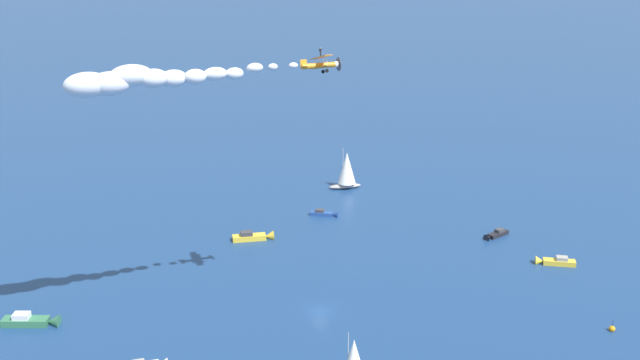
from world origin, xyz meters
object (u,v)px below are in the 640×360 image
Objects in this scene: biplane_lead at (322,64)px; motorboat_outer_ring_c at (325,214)px; motorboat_outer_ring_a at (495,235)px; marker_buoy at (612,329)px; motorboat_trailing at (33,321)px; motorboat_outer_ring_b at (255,237)px; wingwalker_lead at (320,51)px; sailboat_ahead at (347,170)px; motorboat_inshore at (554,261)px.

motorboat_outer_ring_c is at bearing 138.89° from biplane_lead.
marker_buoy is at bearing -24.99° from motorboat_outer_ring_a.
biplane_lead is (28.62, 42.41, 44.60)m from motorboat_trailing.
motorboat_outer_ring_b is 6.02× the size of wingwalker_lead.
motorboat_outer_ring_c is (12.10, -17.58, -4.52)m from sailboat_ahead.
motorboat_outer_ring_a is 1.10× the size of motorboat_outer_ring_c.
biplane_lead is at bearing -19.61° from wingwalker_lead.
sailboat_ahead is at bearing 124.55° from motorboat_outer_ring_c.
motorboat_inshore is 4.93× the size of wingwalker_lead.
motorboat_outer_ring_c is 66.49m from biplane_lead.
motorboat_outer_ring_c is at bearing -55.45° from sailboat_ahead.
motorboat_outer_ring_b is 21.82m from motorboat_outer_ring_c.
biplane_lead reaches higher than marker_buoy.
marker_buoy is at bearing -34.92° from motorboat_inshore.
motorboat_outer_ring_c is at bearing 138.66° from wingwalker_lead.
biplane_lead is (-38.14, -34.13, 44.99)m from marker_buoy.
motorboat_outer_ring_a is 40.45m from motorboat_outer_ring_c.
motorboat_outer_ring_b is 1.45× the size of motorboat_outer_ring_c.
motorboat_outer_ring_b reaches higher than motorboat_inshore.
marker_buoy is at bearing 41.82° from biplane_lead.
motorboat_inshore is 70.31m from wingwalker_lead.
motorboat_trailing is 1.01× the size of motorboat_outer_ring_b.
motorboat_trailing is 4.41× the size of marker_buoy.
biplane_lead is at bearing -87.62° from motorboat_outer_ring_a.
motorboat_outer_ring_a reaches higher than motorboat_outer_ring_c.
motorboat_outer_ring_c is 0.85× the size of biplane_lead.
motorboat_inshore is 68.95m from biplane_lead.
motorboat_outer_ring_a is 3.30× the size of marker_buoy.
motorboat_outer_ring_b is 4.36× the size of marker_buoy.
marker_buoy is 1.38× the size of wingwalker_lead.
motorboat_outer_ring_c is at bearing 96.39° from motorboat_trailing.
sailboat_ahead is 47.20m from motorboat_outer_ring_a.
biplane_lead is (36.98, -32.27, 44.86)m from motorboat_outer_ring_c.
biplane_lead reaches higher than motorboat_outer_ring_b.
wingwalker_lead is (-15.53, -50.08, 46.84)m from motorboat_inshore.
marker_buoy reaches higher than motorboat_outer_ring_a.
sailboat_ahead is at bearing -179.63° from motorboat_inshore.
motorboat_outer_ring_c is 67.56m from wingwalker_lead.
motorboat_outer_ring_c is (-34.78, -20.66, -0.02)m from motorboat_outer_ring_a.
motorboat_trailing reaches higher than marker_buoy.
motorboat_outer_ring_c is at bearing -149.29° from motorboat_outer_ring_a.
motorboat_inshore reaches higher than motorboat_outer_ring_c.
motorboat_outer_ring_b is 1.23× the size of biplane_lead.
biplane_lead is at bearing -41.11° from motorboat_outer_ring_c.
motorboat_trailing is 1.34× the size of motorboat_outer_ring_a.
wingwalker_lead reaches higher than motorboat_trailing.
motorboat_inshore is at bearing 64.78° from motorboat_trailing.
motorboat_outer_ring_a is at bearing 74.51° from motorboat_trailing.
sailboat_ahead is (-64.11, -0.41, 4.42)m from motorboat_inshore.
sailboat_ahead is at bearing 169.78° from marker_buoy.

